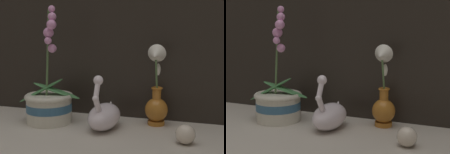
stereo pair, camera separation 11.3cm
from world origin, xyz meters
The scene contains 5 objects.
ground_plane centered at (0.00, 0.00, 0.00)m, with size 2.80×2.80×0.00m, color #BCB2A3.
orchid_potted_plant centered at (-0.23, 0.13, 0.08)m, with size 0.24×0.19×0.45m.
swan_figurine centered at (0.00, 0.12, 0.05)m, with size 0.11×0.20×0.21m.
blue_vase centered at (0.17, 0.21, 0.11)m, with size 0.09×0.12×0.31m.
glass_sphere centered at (0.29, 0.05, 0.03)m, with size 0.06×0.06×0.06m.
Camera 2 is at (0.46, -0.88, 0.36)m, focal length 50.00 mm.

